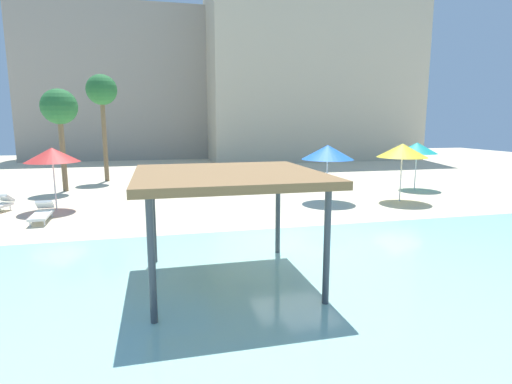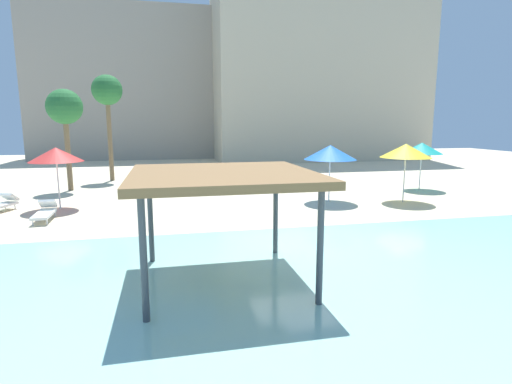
% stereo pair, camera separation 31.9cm
% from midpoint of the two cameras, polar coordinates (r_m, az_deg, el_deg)
% --- Properties ---
extents(ground_plane, '(80.00, 80.00, 0.00)m').
position_cam_midpoint_polar(ground_plane, '(13.22, 4.73, -6.87)').
color(ground_plane, beige).
extents(lagoon_water, '(44.00, 13.50, 0.04)m').
position_cam_midpoint_polar(lagoon_water, '(8.72, 16.10, -16.18)').
color(lagoon_water, '#99D1C6').
rests_on(lagoon_water, ground).
extents(shade_pavilion, '(4.18, 4.18, 2.66)m').
position_cam_midpoint_polar(shade_pavilion, '(9.37, -4.96, 1.85)').
color(shade_pavilion, '#42474C').
rests_on(shade_pavilion, ground).
extents(beach_umbrella_red_0, '(2.25, 2.25, 2.71)m').
position_cam_midpoint_polar(beach_umbrella_red_0, '(19.53, -27.19, 4.66)').
color(beach_umbrella_red_0, silver).
rests_on(beach_umbrella_red_0, ground).
extents(beach_umbrella_yellow_1, '(2.38, 2.38, 2.78)m').
position_cam_midpoint_polar(beach_umbrella_yellow_1, '(20.53, 19.49, 5.53)').
color(beach_umbrella_yellow_1, silver).
rests_on(beach_umbrella_yellow_1, ground).
extents(beach_umbrella_teal_4, '(2.25, 2.25, 2.66)m').
position_cam_midpoint_polar(beach_umbrella_teal_4, '(24.65, 21.38, 5.79)').
color(beach_umbrella_teal_4, silver).
rests_on(beach_umbrella_teal_4, ground).
extents(beach_umbrella_blue_5, '(2.47, 2.47, 2.72)m').
position_cam_midpoint_polar(beach_umbrella_blue_5, '(19.53, 9.59, 5.54)').
color(beach_umbrella_blue_5, silver).
rests_on(beach_umbrella_blue_5, ground).
extents(lounge_chair_1, '(0.69, 1.92, 0.74)m').
position_cam_midpoint_polar(lounge_chair_1, '(17.82, -28.36, -2.57)').
color(lounge_chair_1, white).
rests_on(lounge_chair_1, ground).
extents(palm_tree_0, '(1.90, 1.90, 6.75)m').
position_cam_midpoint_polar(palm_tree_0, '(28.02, -21.21, 12.91)').
color(palm_tree_0, brown).
rests_on(palm_tree_0, ground).
extents(palm_tree_1, '(1.90, 1.90, 5.56)m').
position_cam_midpoint_polar(palm_tree_1, '(24.69, -26.29, 10.47)').
color(palm_tree_1, brown).
rests_on(palm_tree_1, ground).
extents(hotel_block_0, '(23.85, 8.09, 15.22)m').
position_cam_midpoint_polar(hotel_block_0, '(46.70, -15.57, 14.16)').
color(hotel_block_0, '#9E9384').
rests_on(hotel_block_0, ground).
extents(hotel_block_1, '(21.22, 8.14, 20.30)m').
position_cam_midpoint_polar(hotel_block_1, '(43.60, 7.85, 18.11)').
color(hotel_block_1, beige).
rests_on(hotel_block_1, ground).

